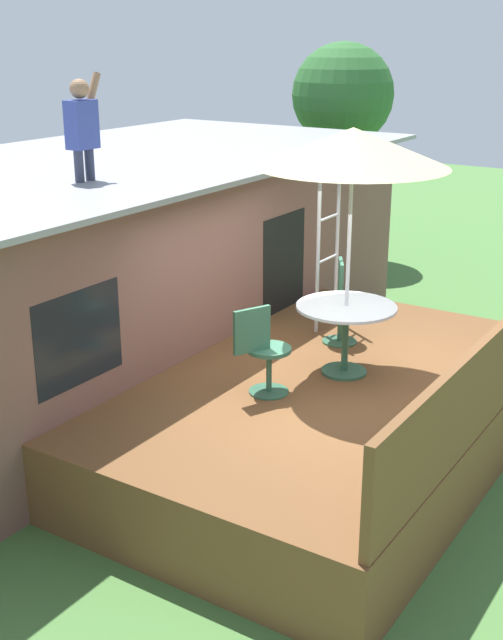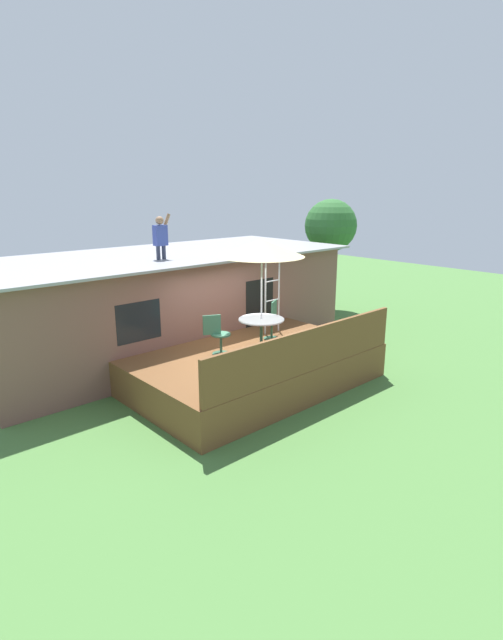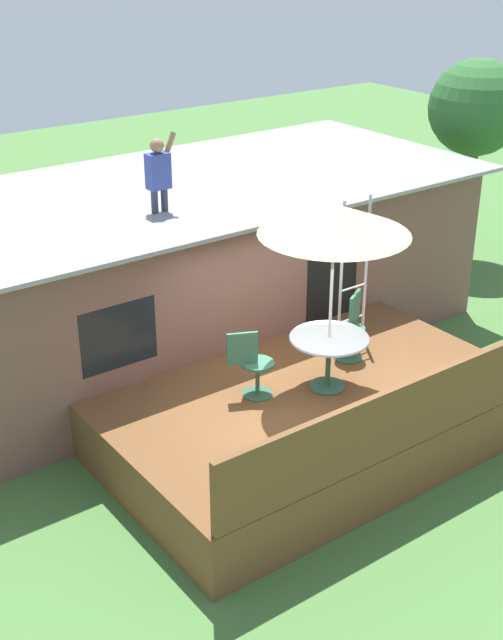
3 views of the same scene
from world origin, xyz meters
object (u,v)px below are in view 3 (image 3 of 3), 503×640
at_px(patio_umbrella, 335,219).
at_px(patio_chair_right, 351,327).
at_px(step_ladder, 354,271).
at_px(person_figure, 159,170).
at_px(backyard_tree, 476,110).
at_px(patio_table, 329,348).
at_px(patio_chair_left, 252,364).

xyz_separation_m(patio_umbrella, patio_chair_right, (0.84, 0.49, -1.89)).
height_order(step_ladder, person_figure, person_figure).
bearing_deg(person_figure, backyard_tree, 6.42).
bearing_deg(patio_table, person_figure, 107.77).
bearing_deg(backyard_tree, patio_umbrella, -152.37).
xyz_separation_m(step_ladder, patio_chair_right, (-0.34, -0.36, -0.64)).
height_order(step_ladder, backyard_tree, backyard_tree).
height_order(patio_chair_left, patio_chair_right, same).
xyz_separation_m(step_ladder, person_figure, (-2.05, 1.85, 1.41)).
relative_size(step_ladder, person_figure, 1.98).
bearing_deg(patio_table, patio_umbrella, 180.00).
xyz_separation_m(patio_table, patio_chair_left, (-0.93, 0.43, -0.13)).
distance_m(patio_table, patio_chair_right, 0.99).
xyz_separation_m(patio_umbrella, step_ladder, (1.18, 0.85, -1.25)).
height_order(patio_umbrella, backyard_tree, backyard_tree).
distance_m(patio_table, person_figure, 3.43).
xyz_separation_m(patio_chair_left, patio_chair_right, (1.78, 0.06, 0.00)).
xyz_separation_m(patio_table, person_figure, (-0.87, 2.70, 1.92)).
relative_size(patio_umbrella, step_ladder, 1.15).
bearing_deg(patio_table, patio_chair_right, 30.13).
relative_size(patio_table, person_figure, 0.94).
relative_size(patio_umbrella, patio_chair_left, 2.76).
bearing_deg(patio_chair_left, patio_chair_right, 26.72).
height_order(patio_chair_left, backyard_tree, backyard_tree).
bearing_deg(patio_chair_right, person_figure, -82.41).
relative_size(step_ladder, backyard_tree, 0.54).
relative_size(step_ladder, patio_chair_left, 2.39).
xyz_separation_m(step_ladder, patio_chair_left, (-2.11, -0.42, -0.64)).
xyz_separation_m(patio_umbrella, backyard_tree, (6.82, 3.57, -0.09)).
relative_size(patio_table, patio_chair_left, 1.13).
bearing_deg(patio_chair_right, patio_chair_left, -28.12).
distance_m(step_ladder, patio_chair_left, 2.25).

